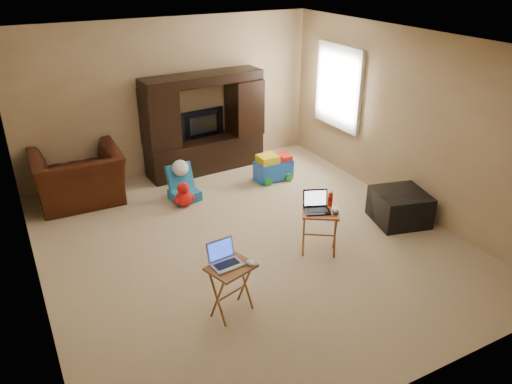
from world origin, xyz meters
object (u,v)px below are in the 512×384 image
entertainment_center (204,123)px  plush_toy (184,194)px  mouse_right (336,212)px  child_rocker (184,184)px  tray_table_right (319,232)px  recliner (79,178)px  water_bottle (330,199)px  push_toy (273,167)px  laptop_left (227,255)px  ottoman (400,207)px  mouse_left (251,263)px  tray_table_left (232,290)px  laptop_right (318,203)px  television (204,125)px

entertainment_center → plush_toy: entertainment_center is taller
mouse_right → child_rocker: bearing=115.2°
tray_table_right → child_rocker: bearing=147.3°
recliner → water_bottle: (2.52, -2.73, 0.26)m
child_rocker → tray_table_right: tray_table_right is taller
push_toy → laptop_left: size_ratio=2.03×
water_bottle → ottoman: bearing=2.8°
tray_table_right → mouse_right: bearing=-8.6°
mouse_left → recliner: bearing=107.2°
recliner → entertainment_center: bearing=-171.1°
ottoman → water_bottle: bearing=-177.2°
plush_toy → tray_table_right: tray_table_right is taller
tray_table_left → water_bottle: water_bottle is taller
tray_table_right → laptop_right: laptop_right is taller
recliner → mouse_right: bearing=131.3°
tray_table_left → entertainment_center: bearing=53.7°
laptop_right → mouse_left: size_ratio=2.56×
television → tray_table_right: television is taller
plush_toy → laptop_right: 2.25m
child_rocker → push_toy: size_ratio=0.87×
mouse_left → child_rocker: bearing=83.4°
tray_table_right → mouse_right: mouse_right is taller
entertainment_center → mouse_right: (0.33, -3.22, -0.22)m
push_toy → laptop_left: (-2.08, -2.68, 0.47)m
ottoman → laptop_right: 1.56m
entertainment_center → ottoman: size_ratio=2.95×
entertainment_center → mouse_left: 3.86m
push_toy → tray_table_right: (-0.60, -2.17, 0.06)m
mouse_right → entertainment_center: bearing=95.8°
mouse_right → water_bottle: bearing=72.6°
tray_table_left → mouse_left: (0.18, -0.07, 0.31)m
push_toy → tray_table_right: bearing=-106.2°
plush_toy → tray_table_left: size_ratio=0.65×
child_rocker → ottoman: size_ratio=0.78×
television → tray_table_right: (0.20, -3.13, -0.50)m
ottoman → water_bottle: water_bottle is taller
child_rocker → television: bearing=46.1°
recliner → child_rocker: recliner is taller
entertainment_center → tray_table_right: entertainment_center is taller
television → mouse_left: (-1.07, -3.73, -0.19)m
water_bottle → entertainment_center: bearing=97.4°
push_toy → mouse_right: (-0.47, -2.29, 0.37)m
mouse_right → mouse_left: bearing=-160.7°
entertainment_center → water_bottle: entertainment_center is taller
tray_table_left → water_bottle: size_ratio=3.27×
tray_table_right → laptop_left: laptop_left is taller
ottoman → tray_table_right: 1.45m
laptop_left → mouse_left: (0.21, -0.10, -0.10)m
plush_toy → mouse_left: size_ratio=3.22×
child_rocker → mouse_right: 2.55m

